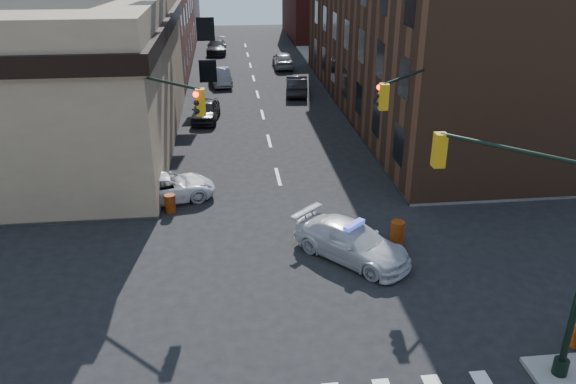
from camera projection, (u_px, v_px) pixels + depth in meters
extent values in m
plane|color=black|center=(303.00, 276.00, 21.68)|extent=(140.00, 140.00, 0.00)
cube|color=gray|center=(494.00, 74.00, 53.66)|extent=(34.00, 54.50, 0.15)
cube|color=#4D2F1F|center=(440.00, 13.00, 40.51)|extent=(14.00, 34.00, 14.00)
cylinder|color=black|center=(561.00, 367.00, 16.50)|extent=(0.44, 0.44, 0.50)
cylinder|color=black|center=(519.00, 150.00, 15.21)|extent=(3.27, 3.27, 0.12)
cube|color=#BF8C0C|center=(439.00, 150.00, 16.70)|extent=(0.35, 0.35, 1.05)
sphere|color=#FF0C05|center=(444.00, 137.00, 16.71)|extent=(0.22, 0.22, 0.22)
sphere|color=black|center=(443.00, 147.00, 16.85)|extent=(0.22, 0.22, 0.22)
sphere|color=black|center=(441.00, 158.00, 16.98)|extent=(0.22, 0.22, 0.22)
cylinder|color=black|center=(134.00, 129.00, 24.99)|extent=(0.20, 0.20, 8.00)
cylinder|color=black|center=(143.00, 205.00, 26.53)|extent=(0.44, 0.44, 0.50)
cylinder|color=black|center=(161.00, 81.00, 22.68)|extent=(3.27, 3.27, 0.12)
cube|color=#BF8C0C|center=(201.00, 102.00, 21.61)|extent=(0.35, 0.35, 1.05)
sphere|color=#FF0C05|center=(196.00, 94.00, 21.31)|extent=(0.22, 0.22, 0.22)
sphere|color=black|center=(196.00, 103.00, 21.44)|extent=(0.22, 0.22, 0.22)
sphere|color=black|center=(197.00, 111.00, 21.58)|extent=(0.22, 0.22, 0.22)
cylinder|color=black|center=(429.00, 119.00, 26.37)|extent=(0.20, 0.20, 8.00)
cylinder|color=black|center=(421.00, 192.00, 27.92)|extent=(0.44, 0.44, 0.50)
cylinder|color=black|center=(411.00, 75.00, 23.74)|extent=(3.27, 3.27, 0.12)
cube|color=#BF8C0C|center=(384.00, 97.00, 22.35)|extent=(0.35, 0.35, 1.05)
sphere|color=#FF0C05|center=(379.00, 87.00, 22.33)|extent=(0.22, 0.22, 0.22)
sphere|color=black|center=(379.00, 95.00, 22.46)|extent=(0.22, 0.22, 0.22)
sphere|color=black|center=(378.00, 103.00, 22.60)|extent=(0.22, 0.22, 0.22)
cylinder|color=black|center=(351.00, 80.00, 45.40)|extent=(0.24, 0.24, 2.60)
sphere|color=#985916|center=(352.00, 55.00, 44.56)|extent=(3.00, 3.00, 3.00)
cylinder|color=black|center=(333.00, 61.00, 52.65)|extent=(0.24, 0.24, 2.60)
sphere|color=#985916|center=(334.00, 39.00, 51.81)|extent=(3.00, 3.00, 3.00)
imported|color=silver|center=(352.00, 242.00, 22.64)|extent=(4.93, 5.16, 1.47)
imported|color=white|center=(166.00, 188.00, 27.74)|extent=(5.24, 3.34, 1.35)
imported|color=black|center=(206.00, 110.00, 39.97)|extent=(2.23, 4.57, 1.50)
imported|color=gray|center=(221.00, 77.00, 49.80)|extent=(2.07, 4.60, 1.47)
imported|color=black|center=(217.00, 47.00, 63.49)|extent=(2.32, 5.41, 1.55)
imported|color=black|center=(296.00, 85.00, 46.84)|extent=(2.16, 4.97, 1.59)
imported|color=gray|center=(283.00, 60.00, 56.48)|extent=(1.98, 4.80, 1.63)
imported|color=black|center=(70.00, 181.00, 27.59)|extent=(0.74, 0.61, 1.72)
imported|color=black|center=(46.00, 201.00, 25.60)|extent=(0.92, 0.80, 1.62)
imported|color=#212531|center=(38.00, 199.00, 25.50)|extent=(1.21, 0.98, 1.92)
cylinder|color=#E54C0A|center=(397.00, 233.00, 23.74)|extent=(0.64, 0.64, 1.06)
cylinder|color=red|center=(170.00, 204.00, 26.57)|extent=(0.60, 0.60, 0.90)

